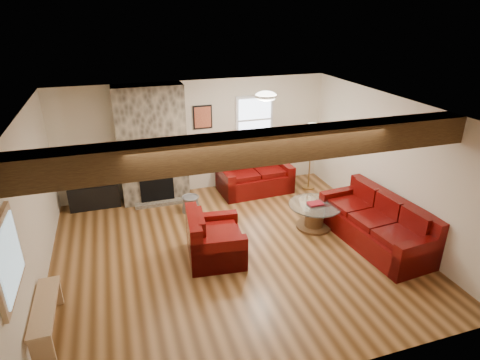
# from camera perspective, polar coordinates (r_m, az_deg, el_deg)

# --- Properties ---
(room) EXTENTS (8.00, 8.00, 8.00)m
(room) POSITION_cam_1_polar(r_m,az_deg,el_deg) (6.49, -1.08, -0.80)
(room) COLOR #573517
(room) RESTS_ON ground
(floor) EXTENTS (6.00, 6.00, 0.00)m
(floor) POSITION_cam_1_polar(r_m,az_deg,el_deg) (7.09, -1.01, -10.04)
(floor) COLOR #573517
(floor) RESTS_ON ground
(oak_beam) EXTENTS (6.00, 0.36, 0.38)m
(oak_beam) POSITION_cam_1_polar(r_m,az_deg,el_deg) (5.00, 3.01, 4.69)
(oak_beam) COLOR #321D0F
(oak_beam) RESTS_ON room
(chimney_breast) EXTENTS (1.40, 0.67, 2.50)m
(chimney_breast) POSITION_cam_1_polar(r_m,az_deg,el_deg) (8.62, -12.37, 4.68)
(chimney_breast) COLOR #3B362E
(chimney_breast) RESTS_ON floor
(back_window) EXTENTS (0.90, 0.08, 1.10)m
(back_window) POSITION_cam_1_polar(r_m,az_deg,el_deg) (9.22, 2.07, 8.59)
(back_window) COLOR silver
(back_window) RESTS_ON room
(hatch_window) EXTENTS (0.08, 1.00, 0.90)m
(hatch_window) POSITION_cam_1_polar(r_m,az_deg,el_deg) (5.00, -30.18, -9.64)
(hatch_window) COLOR tan
(hatch_window) RESTS_ON room
(ceiling_dome) EXTENTS (0.40, 0.40, 0.18)m
(ceiling_dome) POSITION_cam_1_polar(r_m,az_deg,el_deg) (7.21, 3.71, 11.62)
(ceiling_dome) COLOR #F1E1CD
(ceiling_dome) RESTS_ON room
(artwork_back) EXTENTS (0.42, 0.06, 0.52)m
(artwork_back) POSITION_cam_1_polar(r_m,az_deg,el_deg) (8.86, -5.33, 8.88)
(artwork_back) COLOR black
(artwork_back) RESTS_ON room
(artwork_right) EXTENTS (0.06, 0.55, 0.42)m
(artwork_right) POSITION_cam_1_polar(r_m,az_deg,el_deg) (7.87, 19.42, 6.16)
(artwork_right) COLOR black
(artwork_right) RESTS_ON room
(sofa_three) EXTENTS (1.11, 2.28, 0.85)m
(sofa_three) POSITION_cam_1_polar(r_m,az_deg,el_deg) (7.50, 18.70, -5.62)
(sofa_three) COLOR #400804
(sofa_three) RESTS_ON floor
(loveseat) EXTENTS (1.65, 1.00, 0.85)m
(loveseat) POSITION_cam_1_polar(r_m,az_deg,el_deg) (9.11, 2.11, 0.91)
(loveseat) COLOR #400804
(loveseat) RESTS_ON floor
(armchair_red) EXTENTS (1.00, 1.11, 0.83)m
(armchair_red) POSITION_cam_1_polar(r_m,az_deg,el_deg) (6.73, -3.52, -7.92)
(armchair_red) COLOR #400804
(armchair_red) RESTS_ON floor
(coffee_table) EXTENTS (1.00, 1.00, 0.52)m
(coffee_table) POSITION_cam_1_polar(r_m,az_deg,el_deg) (7.80, 10.52, -5.02)
(coffee_table) COLOR #4D3218
(coffee_table) RESTS_ON floor
(tv_cabinet) EXTENTS (1.01, 0.40, 0.51)m
(tv_cabinet) POSITION_cam_1_polar(r_m,az_deg,el_deg) (8.99, -19.97, -2.07)
(tv_cabinet) COLOR black
(tv_cabinet) RESTS_ON floor
(television) EXTENTS (0.81, 0.11, 0.47)m
(television) POSITION_cam_1_polar(r_m,az_deg,el_deg) (8.81, -20.40, 0.79)
(television) COLOR black
(television) RESTS_ON tv_cabinet
(floor_lamp) EXTENTS (0.40, 0.40, 1.56)m
(floor_lamp) POSITION_cam_1_polar(r_m,az_deg,el_deg) (9.09, 10.21, 6.56)
(floor_lamp) COLOR #A67E45
(floor_lamp) RESTS_ON floor
(pine_bench) EXTENTS (0.28, 1.18, 0.44)m
(pine_bench) POSITION_cam_1_polar(r_m,az_deg,el_deg) (6.00, -25.72, -17.32)
(pine_bench) COLOR tan
(pine_bench) RESTS_ON floor
(coal_bucket) EXTENTS (0.37, 0.37, 0.35)m
(coal_bucket) POSITION_cam_1_polar(r_m,az_deg,el_deg) (8.34, -7.03, -3.37)
(coal_bucket) COLOR gray
(coal_bucket) RESTS_ON floor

